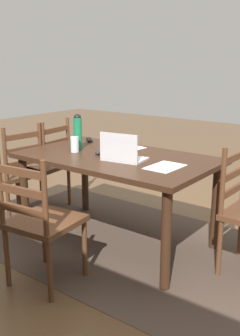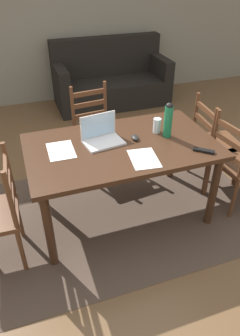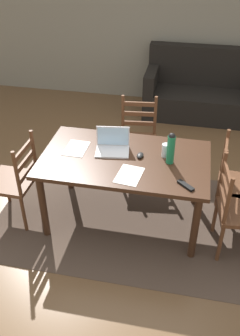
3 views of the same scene
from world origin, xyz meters
TOP-DOWN VIEW (x-y plane):
  - ground_plane at (0.00, 0.00)m, footprint 14.00×14.00m
  - area_rug at (0.00, 0.00)m, footprint 2.65×1.71m
  - wall_back at (0.00, 3.13)m, footprint 8.00×0.12m
  - dining_table at (0.00, 0.00)m, footprint 1.60×0.94m
  - chair_right_far at (1.09, 0.19)m, footprint 0.48×0.48m
  - chair_far_head at (-0.00, 0.84)m, footprint 0.49×0.49m
  - chair_right_near at (1.09, -0.19)m, footprint 0.48×0.48m
  - chair_left_near at (-1.09, -0.19)m, footprint 0.45×0.45m
  - couch at (0.75, 2.65)m, footprint 1.80×0.80m
  - laptop at (-0.14, 0.11)m, footprint 0.35×0.27m
  - water_bottle at (0.42, 0.01)m, footprint 0.07×0.07m
  - drinking_glass at (0.37, 0.10)m, footprint 0.07×0.07m
  - computer_mouse at (0.14, 0.04)m, footprint 0.07×0.11m
  - tv_remote at (0.59, -0.33)m, footprint 0.16×0.15m
  - paper_stack_left at (0.09, -0.27)m, footprint 0.25×0.32m
  - paper_stack_right at (-0.50, 0.07)m, footprint 0.22×0.30m

SIDE VIEW (x-z plane):
  - ground_plane at x=0.00m, z-range 0.00..0.00m
  - area_rug at x=0.00m, z-range 0.00..0.01m
  - couch at x=0.75m, z-range -0.14..0.86m
  - chair_right_far at x=1.09m, z-range -0.01..0.94m
  - chair_far_head at x=0.00m, z-range -0.01..0.94m
  - chair_right_near at x=1.09m, z-range -0.01..0.94m
  - chair_left_near at x=-1.09m, z-range -0.01..0.94m
  - dining_table at x=0.00m, z-range 0.29..1.05m
  - paper_stack_left at x=0.09m, z-range 0.76..0.76m
  - paper_stack_right at x=-0.50m, z-range 0.76..0.76m
  - tv_remote at x=0.59m, z-range 0.76..0.78m
  - computer_mouse at x=0.14m, z-range 0.76..0.79m
  - laptop at x=-0.14m, z-range 0.71..0.93m
  - drinking_glass at x=0.37m, z-range 0.76..0.89m
  - water_bottle at x=0.42m, z-range 0.77..1.08m
  - wall_back at x=0.00m, z-range 0.00..2.70m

